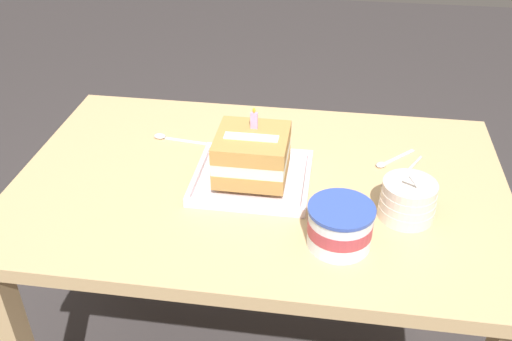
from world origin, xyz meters
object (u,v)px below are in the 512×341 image
object	(u,v)px
birthday_cake	(252,154)
bowl_stack	(408,200)
serving_spoon_near_tray	(387,162)
serving_spoon_by_bowls	(167,137)
ice_cream_tub	(340,226)
foil_tray	(252,179)

from	to	relation	value
birthday_cake	bowl_stack	world-z (taller)	birthday_cake
serving_spoon_near_tray	bowl_stack	bearing A→B (deg)	-81.67
birthday_cake	serving_spoon_by_bowls	size ratio (longest dim) A/B	1.10
bowl_stack	serving_spoon_near_tray	size ratio (longest dim) A/B	1.28
ice_cream_tub	serving_spoon_near_tray	bearing A→B (deg)	70.98
birthday_cake	ice_cream_tub	xyz separation A→B (m)	(0.22, -0.21, -0.03)
serving_spoon_near_tray	serving_spoon_by_bowls	distance (m)	0.60
foil_tray	birthday_cake	xyz separation A→B (m)	(-0.00, 0.00, 0.07)
serving_spoon_by_bowls	serving_spoon_near_tray	bearing A→B (deg)	-3.68
foil_tray	bowl_stack	distance (m)	0.38
foil_tray	serving_spoon_by_bowls	bearing A→B (deg)	147.50
birthday_cake	ice_cream_tub	distance (m)	0.30
foil_tray	birthday_cake	world-z (taller)	birthday_cake
bowl_stack	ice_cream_tub	bearing A→B (deg)	-140.85
bowl_stack	serving_spoon_by_bowls	world-z (taller)	bowl_stack
bowl_stack	ice_cream_tub	world-z (taller)	bowl_stack
birthday_cake	bowl_stack	bearing A→B (deg)	-13.12
bowl_stack	serving_spoon_by_bowls	xyz separation A→B (m)	(-0.63, 0.26, -0.04)
bowl_stack	birthday_cake	bearing A→B (deg)	166.88
foil_tray	ice_cream_tub	size ratio (longest dim) A/B	2.01
foil_tray	serving_spoon_near_tray	xyz separation A→B (m)	(0.33, 0.13, -0.00)
ice_cream_tub	serving_spoon_by_bowls	distance (m)	0.62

